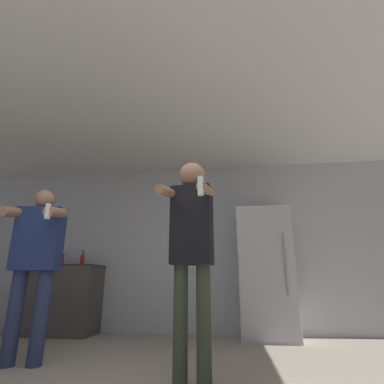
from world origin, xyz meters
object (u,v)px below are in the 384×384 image
Objects in this scene: bottle_red_label at (61,259)px; person_man_side at (36,256)px; refrigerator at (265,272)px; bottle_clear_vodka at (47,258)px; bottle_amber_bourbon at (82,259)px; person_woman_foreground at (192,240)px.

person_man_side reaches higher than bottle_red_label.
refrigerator is 5.89× the size of bottle_clear_vodka.
person_woman_foreground reaches higher than bottle_amber_bourbon.
person_woman_foreground is (-0.76, -1.98, 0.17)m from refrigerator.
refrigerator is 2.84m from person_man_side.
person_woman_foreground is 1.63m from person_man_side.
bottle_red_label is 3.01m from person_woman_foreground.
bottle_red_label is 0.15× the size of person_man_side.
refrigerator is at bearing 34.36° from person_man_side.
bottle_red_label is at bearing -0.00° from bottle_clear_vodka.
person_man_side reaches higher than bottle_clear_vodka.
bottle_clear_vodka is at bearing 180.00° from bottle_red_label.
refrigerator is 7.37× the size of bottle_amber_bourbon.
person_man_side is at bearing -60.54° from bottle_clear_vodka.
bottle_amber_bourbon is (-2.68, 0.01, 0.19)m from refrigerator.
refrigerator is at bearing -0.11° from bottle_clear_vodka.
bottle_red_label is (-3.03, 0.01, 0.20)m from refrigerator.
bottle_red_label is at bearing 138.81° from person_woman_foreground.
bottle_amber_bourbon is at bearing 0.00° from bottle_red_label.
person_woman_foreground is at bearing -13.28° from person_man_side.
bottle_clear_vodka reaches higher than bottle_red_label.
bottle_clear_vodka is 1.85m from person_man_side.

